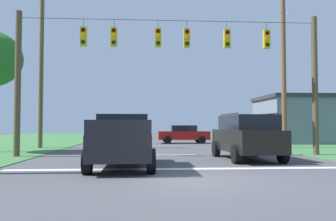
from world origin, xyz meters
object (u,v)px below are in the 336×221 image
at_px(pickup_truck, 122,141).
at_px(distant_car_crossing_white, 253,134).
at_px(suv_black, 246,136).
at_px(distant_car_oncoming, 111,134).
at_px(utility_pole_mid_right, 284,70).
at_px(distant_car_far_parked, 183,134).
at_px(overhead_signal_span, 171,72).
at_px(utility_pole_near_left, 41,66).

relative_size(pickup_truck, distant_car_crossing_white, 1.24).
relative_size(pickup_truck, suv_black, 1.11).
xyz_separation_m(distant_car_oncoming, utility_pole_mid_right, (12.17, -7.78, 4.46)).
relative_size(pickup_truck, distant_car_far_parked, 1.26).
distance_m(pickup_truck, suv_black, 5.85).
xyz_separation_m(overhead_signal_span, suv_black, (3.23, -2.08, -3.17)).
bearing_deg(utility_pole_near_left, overhead_signal_span, -37.74).
xyz_separation_m(utility_pole_mid_right, utility_pole_near_left, (-16.23, 1.17, 0.27)).
bearing_deg(distant_car_crossing_white, utility_pole_near_left, -159.22).
xyz_separation_m(distant_car_crossing_white, utility_pole_near_left, (-16.39, -6.22, 4.73)).
height_order(pickup_truck, distant_car_crossing_white, pickup_truck).
relative_size(distant_car_oncoming, distant_car_far_parked, 1.01).
bearing_deg(distant_car_far_parked, distant_car_oncoming, 171.53).
bearing_deg(distant_car_crossing_white, pickup_truck, -120.96).
bearing_deg(utility_pole_mid_right, pickup_truck, -136.17).
distance_m(overhead_signal_span, distant_car_crossing_white, 15.40).
distance_m(distant_car_oncoming, utility_pole_mid_right, 15.12).
relative_size(suv_black, utility_pole_mid_right, 0.45).
height_order(overhead_signal_span, pickup_truck, overhead_signal_span).
bearing_deg(distant_car_oncoming, overhead_signal_span, -71.96).
xyz_separation_m(distant_car_oncoming, distant_car_far_parked, (6.17, -0.92, 0.00)).
bearing_deg(distant_car_oncoming, distant_car_crossing_white, -1.79).
relative_size(overhead_signal_span, distant_car_far_parked, 3.54).
height_order(distant_car_oncoming, utility_pole_mid_right, utility_pole_mid_right).
height_order(pickup_truck, utility_pole_near_left, utility_pole_near_left).
distance_m(distant_car_crossing_white, distant_car_oncoming, 12.34).
xyz_separation_m(suv_black, distant_car_oncoming, (-7.47, 15.11, -0.27)).
xyz_separation_m(pickup_truck, distant_car_crossing_white, (10.23, 17.06, -0.18)).
bearing_deg(distant_car_far_parked, utility_pole_mid_right, -48.82).
relative_size(distant_car_oncoming, utility_pole_mid_right, 0.41).
bearing_deg(distant_car_oncoming, utility_pole_mid_right, -32.58).
relative_size(distant_car_oncoming, utility_pole_near_left, 0.39).
xyz_separation_m(distant_car_crossing_white, distant_car_far_parked, (-6.16, -0.53, 0.00)).
height_order(distant_car_oncoming, distant_car_far_parked, same).
bearing_deg(overhead_signal_span, distant_car_far_parked, 80.95).
relative_size(suv_black, distant_car_far_parked, 1.13).
relative_size(suv_black, distant_car_crossing_white, 1.11).
height_order(distant_car_crossing_white, distant_car_far_parked, same).
distance_m(overhead_signal_span, distant_car_oncoming, 14.13).
distance_m(overhead_signal_span, utility_pole_near_left, 10.58).
bearing_deg(overhead_signal_span, distant_car_oncoming, 108.04).
relative_size(pickup_truck, utility_pole_mid_right, 0.51).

